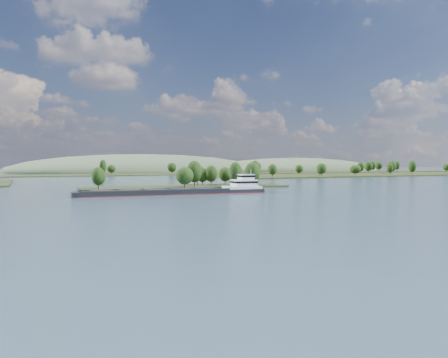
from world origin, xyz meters
name	(u,v)px	position (x,y,z in m)	size (l,w,h in m)	color
ground	(241,196)	(0.00, 120.00, 0.00)	(1800.00, 1800.00, 0.00)	#34485B
tree_island	(200,179)	(6.69, 178.84, 3.87)	(100.00, 32.28, 14.05)	black
right_bank	(371,174)	(232.16, 299.72, 1.00)	(320.00, 90.00, 14.73)	black
back_shoreline	(120,174)	(10.70, 399.76, 0.73)	(900.00, 60.00, 15.31)	black
hill_east	(295,171)	(260.00, 470.00, 0.00)	(260.00, 140.00, 36.00)	#44573B
hill_west	(144,172)	(60.00, 500.00, 0.00)	(320.00, 160.00, 44.00)	#44573B
cargo_barge	(187,190)	(-14.50, 139.56, 1.29)	(76.19, 13.46, 10.25)	black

